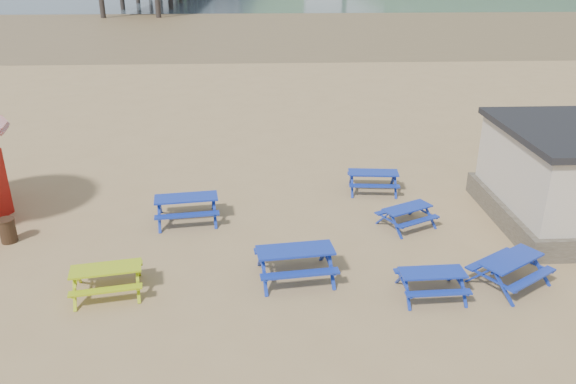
{
  "coord_description": "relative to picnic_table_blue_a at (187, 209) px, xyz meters",
  "views": [
    {
      "loc": [
        -0.71,
        -15.03,
        8.06
      ],
      "look_at": [
        0.11,
        1.5,
        1.0
      ],
      "focal_mm": 35.0,
      "sensor_mm": 36.0,
      "label": 1
    }
  ],
  "objects": [
    {
      "name": "picnic_table_blue_a",
      "position": [
        0.0,
        0.0,
        0.0
      ],
      "size": [
        2.2,
        1.86,
        0.84
      ],
      "rotation": [
        0.0,
        0.0,
        0.13
      ],
      "color": "#1543A0",
      "rests_on": "ground"
    },
    {
      "name": "picnic_table_blue_b",
      "position": [
        6.5,
        2.15,
        -0.05
      ],
      "size": [
        1.92,
        1.61,
        0.75
      ],
      "rotation": [
        0.0,
        0.0,
        -0.1
      ],
      "color": "#1543A0",
      "rests_on": "ground"
    },
    {
      "name": "picnic_table_blue_e",
      "position": [
        6.7,
        -4.69,
        -0.08
      ],
      "size": [
        1.68,
        1.38,
        0.69
      ],
      "rotation": [
        0.0,
        0.0,
        0.03
      ],
      "color": "#1543A0",
      "rests_on": "ground"
    },
    {
      "name": "litter_bin",
      "position": [
        -5.23,
        -1.21,
        -0.04
      ],
      "size": [
        0.51,
        0.51,
        0.75
      ],
      "color": "#362113",
      "rests_on": "ground"
    },
    {
      "name": "ground",
      "position": [
        3.17,
        -1.63,
        -0.42
      ],
      "size": [
        400.0,
        400.0,
        0.0
      ],
      "primitive_type": "plane",
      "color": "tan",
      "rests_on": "ground"
    },
    {
      "name": "picnic_table_blue_c",
      "position": [
        7.03,
        -0.77,
        -0.09
      ],
      "size": [
        2.01,
        1.88,
        0.67
      ],
      "rotation": [
        0.0,
        0.0,
        0.47
      ],
      "color": "#1543A0",
      "rests_on": "ground"
    },
    {
      "name": "picnic_table_blue_d",
      "position": [
        3.3,
        -3.67,
        0.01
      ],
      "size": [
        2.23,
        1.88,
        0.86
      ],
      "rotation": [
        0.0,
        0.0,
        0.12
      ],
      "color": "#1543A0",
      "rests_on": "ground"
    },
    {
      "name": "wet_sand",
      "position": [
        3.17,
        53.37,
        -0.42
      ],
      "size": [
        400.0,
        400.0,
        0.0
      ],
      "primitive_type": "plane",
      "color": "olive",
      "rests_on": "ground"
    },
    {
      "name": "picnic_table_blue_f",
      "position": [
        8.9,
        -4.27,
        -0.04
      ],
      "size": [
        2.35,
        2.24,
        0.77
      ],
      "rotation": [
        0.0,
        0.0,
        0.57
      ],
      "color": "#1543A0",
      "rests_on": "ground"
    },
    {
      "name": "picnic_table_yellow",
      "position": [
        -1.54,
        -4.17,
        -0.05
      ],
      "size": [
        1.98,
        1.71,
        0.74
      ],
      "rotation": [
        0.0,
        0.0,
        0.18
      ],
      "color": "#C7C40A",
      "rests_on": "ground"
    }
  ]
}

